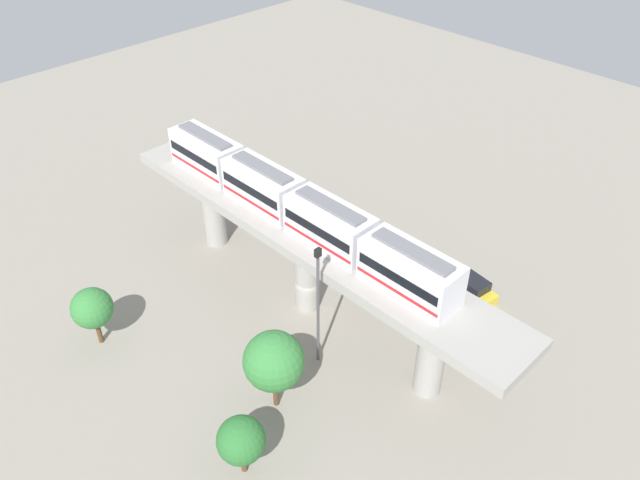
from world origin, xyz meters
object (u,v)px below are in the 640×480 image
Objects in this scene: tree_mid_lot at (274,361)px; signal_post at (318,302)px; parked_car_yellow at (471,289)px; parked_car_black at (284,201)px; tree_near_viaduct at (92,308)px; train at (295,205)px; tree_far_corner at (241,440)px; parked_car_orange at (385,269)px.

signal_post reaches higher than tree_mid_lot.
parked_car_black is at bearing -76.22° from parked_car_yellow.
signal_post is (13.30, -3.77, 4.76)m from parked_car_yellow.
signal_post is (11.24, 16.09, 4.76)m from parked_car_black.
parked_car_yellow is 1.03× the size of parked_car_black.
tree_mid_lot is (15.97, 16.94, 3.39)m from parked_car_black.
signal_post is (-10.09, 12.45, 2.20)m from tree_near_viaduct.
signal_post is at bearing 57.23° from parked_car_black.
train is at bearing 54.96° from parked_car_black.
train is 11.51m from tree_mid_lot.
parked_car_yellow is 22.74m from tree_far_corner.
tree_near_viaduct is at bearing 11.87° from parked_car_black.
parked_car_yellow is 18.57m from tree_mid_lot.
tree_near_viaduct is at bearing -26.87° from parked_car_yellow.
parked_car_yellow is 1.01× the size of tree_far_corner.
tree_far_corner is 10.19m from signal_post.
parked_car_black is at bearing -124.94° from signal_post.
parked_car_orange is at bearing 154.48° from tree_near_viaduct.
parked_car_yellow is at bearing 119.72° from parked_car_orange.
tree_far_corner is 0.44× the size of signal_post.
tree_near_viaduct is 0.79× the size of tree_mid_lot.
parked_car_orange is 20.65m from tree_far_corner.
train reaches higher than tree_near_viaduct.
tree_near_viaduct reaches higher than parked_car_yellow.
tree_mid_lot is 5.30m from tree_far_corner.
tree_mid_lot is at bearing 48.86° from parked_car_black.
tree_mid_lot is (18.03, -2.92, 3.39)m from parked_car_yellow.
tree_mid_lot is at bearing -1.33° from parked_car_yellow.
parked_car_yellow is at bearing 170.80° from tree_mid_lot.
train is 6.44× the size of parked_car_black.
train reaches higher than tree_mid_lot.
tree_far_corner is (20.57, 19.26, 2.15)m from parked_car_black.
signal_post reaches higher than parked_car_black.
signal_post is at bearing -7.97° from parked_car_yellow.
parked_car_black is at bearing -133.31° from tree_mid_lot.
signal_post is at bearing 19.78° from parked_car_orange.
parked_car_yellow is at bearing 164.16° from signal_post.
signal_post reaches higher than parked_car_yellow.
tree_near_viaduct is 14.36m from tree_mid_lot.
tree_far_corner is (-0.76, 15.61, -0.41)m from tree_near_viaduct.
parked_car_orange is (0.89, 13.40, 0.00)m from parked_car_black.
tree_mid_lot is at bearing 18.43° from parked_car_orange.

